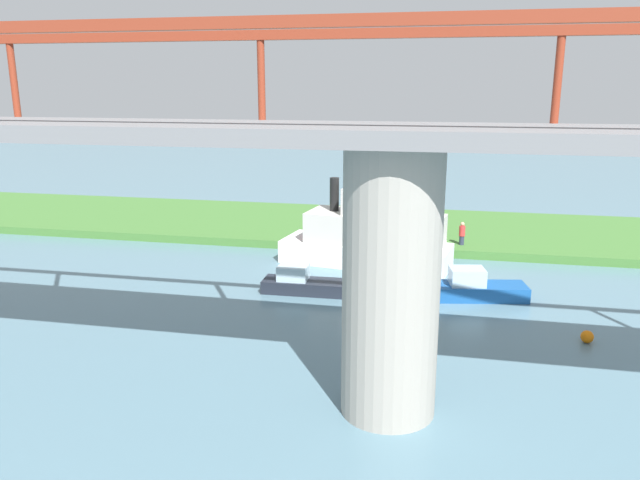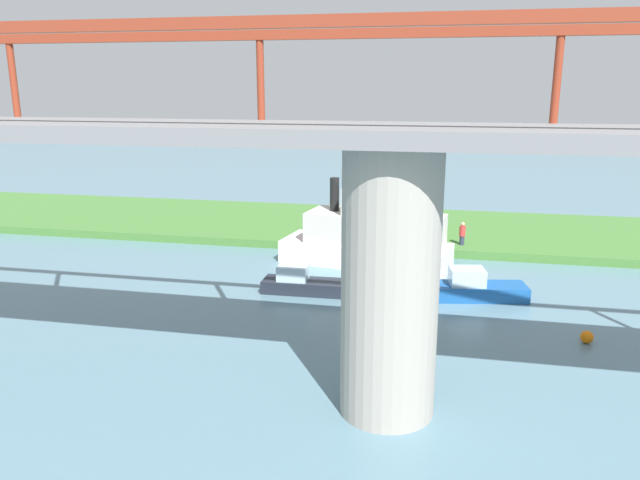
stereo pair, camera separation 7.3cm
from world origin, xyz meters
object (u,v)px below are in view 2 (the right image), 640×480
Objects in this scene: motorboat_red at (476,288)px; mooring_post at (324,229)px; motorboat_white at (372,234)px; marker_buoy at (587,337)px; person_on_bank at (462,233)px; bridge_pylon at (390,284)px; riverboat_paddlewheel at (301,283)px.

mooring_post is at bearing -43.41° from motorboat_red.
marker_buoy is (-9.66, 9.07, -1.53)m from motorboat_white.
mooring_post is at bearing -48.31° from motorboat_white.
person_on_bank is 6.15m from motorboat_white.
bridge_pylon is 5.93× the size of person_on_bank.
marker_buoy is (-12.39, 3.62, -0.22)m from riverboat_paddlewheel.
person_on_bank is 0.14× the size of motorboat_white.
mooring_post is at bearing -44.64° from marker_buoy.
person_on_bank is at bearing -97.36° from bridge_pylon.
person_on_bank is 0.30× the size of motorboat_red.
bridge_pylon is 9.28× the size of mooring_post.
marker_buoy is at bearing 136.81° from motorboat_white.
bridge_pylon reaches higher than riverboat_paddlewheel.
person_on_bank is 2.78× the size of marker_buoy.
bridge_pylon is at bearing 98.98° from motorboat_white.
motorboat_red is at bearing 140.15° from motorboat_white.
person_on_bank is 1.56× the size of mooring_post.
bridge_pylon reaches higher than mooring_post.
motorboat_white is at bearing -116.56° from riverboat_paddlewheel.
riverboat_paddlewheel is (7.73, 8.98, -0.73)m from person_on_bank.
marker_buoy is at bearing 110.30° from person_on_bank.
marker_buoy is (-7.16, -6.75, -3.87)m from bridge_pylon.
motorboat_white is at bearing -39.85° from motorboat_red.
mooring_post is 0.22× the size of riverboat_paddlewheel.
person_on_bank is 8.22m from motorboat_red.
bridge_pylon is 12.14m from motorboat_red.
bridge_pylon is at bearing 82.64° from person_on_bank.
motorboat_red is (-3.06, -11.18, -3.60)m from bridge_pylon.
bridge_pylon is 10.58m from marker_buoy.
bridge_pylon is 19.73m from person_on_bank.
riverboat_paddlewheel is at bearing -63.24° from bridge_pylon.
motorboat_red reaches higher than marker_buoy.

